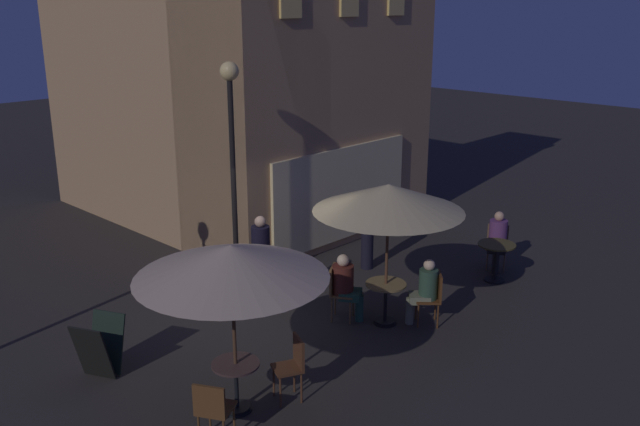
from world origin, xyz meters
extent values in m
plane|color=#2E2925|center=(0.00, 0.00, 0.00)|extent=(60.00, 60.00, 0.00)
cube|color=tan|center=(4.24, 2.76, 3.70)|extent=(6.03, 2.37, 7.40)
cube|color=tan|center=(2.41, 5.66, 3.70)|extent=(2.37, 8.17, 7.40)
cube|color=beige|center=(3.94, 1.54, 1.25)|extent=(4.22, 0.08, 2.10)
cylinder|color=black|center=(0.56, 1.16, 2.06)|extent=(0.10, 0.10, 4.12)
sphere|color=#FAD481|center=(0.56, 1.16, 4.22)|extent=(0.34, 0.34, 0.34)
cube|color=black|center=(-2.58, 0.42, 0.47)|extent=(0.49, 0.62, 0.90)
cube|color=black|center=(-2.91, 0.26, 0.47)|extent=(0.49, 0.62, 0.90)
cylinder|color=black|center=(1.57, -1.64, 0.01)|extent=(0.40, 0.40, 0.03)
cylinder|color=black|center=(1.57, -1.64, 0.36)|extent=(0.06, 0.06, 0.73)
cylinder|color=olive|center=(1.57, -1.64, 0.74)|extent=(0.71, 0.71, 0.03)
cylinder|color=black|center=(-1.93, -1.84, 0.01)|extent=(0.40, 0.40, 0.03)
cylinder|color=black|center=(-1.93, -1.84, 0.35)|extent=(0.06, 0.06, 0.69)
cylinder|color=#44302D|center=(-1.93, -1.84, 0.71)|extent=(0.66, 0.66, 0.03)
cylinder|color=black|center=(4.58, -2.03, 0.01)|extent=(0.40, 0.40, 0.03)
cylinder|color=black|center=(4.58, -2.03, 0.38)|extent=(0.06, 0.06, 0.76)
cylinder|color=#4C411E|center=(4.58, -2.03, 0.77)|extent=(0.74, 0.74, 0.03)
cylinder|color=black|center=(1.57, -1.64, 0.03)|extent=(0.36, 0.36, 0.06)
cylinder|color=#533220|center=(1.57, -1.64, 1.23)|extent=(0.05, 0.05, 2.47)
cone|color=tan|center=(1.57, -1.64, 2.29)|extent=(2.54, 2.54, 0.46)
cylinder|color=black|center=(-1.93, -1.84, 0.03)|extent=(0.36, 0.36, 0.06)
cylinder|color=#4D3220|center=(-1.93, -1.84, 1.19)|extent=(0.05, 0.05, 2.37)
cone|color=tan|center=(-1.93, -1.84, 2.20)|extent=(2.56, 2.56, 0.44)
cylinder|color=#552F16|center=(1.82, -2.16, 0.23)|extent=(0.03, 0.03, 0.45)
cylinder|color=#552F16|center=(2.07, -1.94, 0.23)|extent=(0.03, 0.03, 0.45)
cylinder|color=#552F16|center=(2.04, -2.41, 0.23)|extent=(0.03, 0.03, 0.45)
cylinder|color=#552F16|center=(2.29, -2.19, 0.23)|extent=(0.03, 0.03, 0.45)
cube|color=#552F16|center=(2.06, -2.18, 0.47)|extent=(0.59, 0.59, 0.04)
cube|color=#552F16|center=(2.18, -2.32, 0.72)|extent=(0.34, 0.31, 0.46)
cylinder|color=brown|center=(1.40, -1.05, 0.24)|extent=(0.03, 0.03, 0.48)
cylinder|color=brown|center=(1.12, -1.22, 0.24)|extent=(0.03, 0.03, 0.48)
cylinder|color=brown|center=(1.23, -0.77, 0.24)|extent=(0.03, 0.03, 0.48)
cylinder|color=brown|center=(0.95, -0.94, 0.24)|extent=(0.03, 0.03, 0.48)
cube|color=brown|center=(1.17, -1.00, 0.49)|extent=(0.56, 0.56, 0.03)
cube|color=brown|center=(1.08, -0.84, 0.75)|extent=(0.37, 0.25, 0.48)
cylinder|color=brown|center=(-2.47, -1.94, 0.22)|extent=(0.03, 0.03, 0.45)
cylinder|color=brown|center=(-2.30, -2.24, 0.22)|extent=(0.03, 0.03, 0.45)
cube|color=brown|center=(-2.53, -2.18, 0.46)|extent=(0.58, 0.58, 0.04)
cube|color=brown|center=(-2.70, -2.27, 0.69)|extent=(0.24, 0.39, 0.41)
cylinder|color=#522F1C|center=(-1.47, -2.23, 0.24)|extent=(0.03, 0.03, 0.48)
cylinder|color=#522F1C|center=(-1.34, -1.95, 0.24)|extent=(0.03, 0.03, 0.48)
cylinder|color=#522F1C|center=(-1.19, -2.36, 0.24)|extent=(0.03, 0.03, 0.48)
cylinder|color=#522F1C|center=(-1.06, -2.08, 0.24)|extent=(0.03, 0.03, 0.48)
cube|color=#522F1C|center=(-1.26, -2.15, 0.49)|extent=(0.51, 0.51, 0.04)
cube|color=#522F1C|center=(-1.11, -2.23, 0.73)|extent=(0.20, 0.37, 0.43)
cylinder|color=brown|center=(5.12, -1.94, 0.23)|extent=(0.03, 0.03, 0.45)
cylinder|color=brown|center=(4.95, -1.63, 0.23)|extent=(0.03, 0.03, 0.45)
cylinder|color=brown|center=(5.42, -1.77, 0.23)|extent=(0.03, 0.03, 0.45)
cylinder|color=brown|center=(5.26, -1.47, 0.23)|extent=(0.03, 0.03, 0.45)
cube|color=brown|center=(5.19, -1.70, 0.47)|extent=(0.59, 0.59, 0.04)
cube|color=brown|center=(5.36, -1.61, 0.70)|extent=(0.24, 0.40, 0.42)
cube|color=#73735A|center=(1.96, -2.07, 0.49)|extent=(0.48, 0.48, 0.14)
cylinder|color=#73735A|center=(1.85, -1.95, 0.24)|extent=(0.14, 0.14, 0.49)
cylinder|color=#2D4736|center=(2.06, -2.18, 0.75)|extent=(0.32, 0.32, 0.53)
sphere|color=beige|center=(2.06, -2.18, 1.10)|extent=(0.20, 0.20, 0.20)
cube|color=#234B39|center=(1.25, -1.11, 0.49)|extent=(0.51, 0.50, 0.14)
cylinder|color=#234B39|center=(1.33, -1.25, 0.24)|extent=(0.14, 0.14, 0.49)
cylinder|color=#55221A|center=(1.17, -1.00, 0.76)|extent=(0.38, 0.38, 0.53)
sphere|color=beige|center=(1.17, -1.00, 1.12)|extent=(0.21, 0.21, 0.21)
cube|color=black|center=(5.06, -1.77, 0.49)|extent=(0.49, 0.50, 0.14)
cylinder|color=black|center=(4.92, -1.85, 0.24)|extent=(0.14, 0.14, 0.49)
cylinder|color=#633567|center=(5.19, -1.70, 0.78)|extent=(0.37, 0.37, 0.57)
sphere|color=tan|center=(5.19, -1.70, 1.15)|extent=(0.20, 0.20, 0.20)
cylinder|color=black|center=(3.33, 0.27, 0.44)|extent=(0.26, 0.26, 0.88)
cylinder|color=#55336F|center=(3.33, 0.27, 1.19)|extent=(0.30, 0.30, 0.62)
sphere|color=tan|center=(3.33, 0.27, 1.60)|extent=(0.22, 0.22, 0.22)
cylinder|color=#522F64|center=(0.46, 0.33, 0.48)|extent=(0.28, 0.28, 0.97)
cylinder|color=black|center=(0.46, 0.33, 1.28)|extent=(0.33, 0.33, 0.63)
sphere|color=tan|center=(0.46, 0.33, 1.69)|extent=(0.20, 0.20, 0.20)
camera|label=1|loc=(-7.09, -8.40, 5.43)|focal=38.66mm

